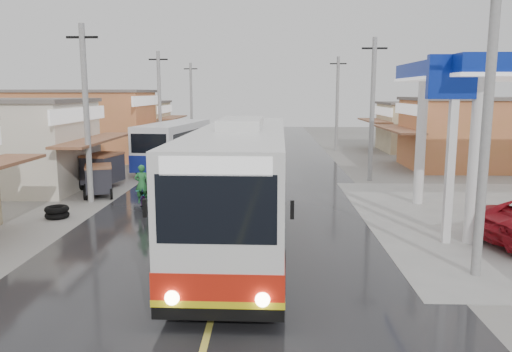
# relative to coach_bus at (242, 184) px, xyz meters

# --- Properties ---
(ground) EXTENTS (120.00, 120.00, 0.00)m
(ground) POSITION_rel_coach_bus_xyz_m (-0.36, -2.96, -2.01)
(ground) COLOR slate
(ground) RESTS_ON ground
(road) EXTENTS (12.00, 90.00, 0.02)m
(road) POSITION_rel_coach_bus_xyz_m (-0.36, 12.04, -2.00)
(road) COLOR black
(road) RESTS_ON ground
(centre_line) EXTENTS (0.15, 90.00, 0.01)m
(centre_line) POSITION_rel_coach_bus_xyz_m (-0.36, 12.04, -1.99)
(centre_line) COLOR #D8CC4C
(centre_line) RESTS_ON road
(shopfronts_left) EXTENTS (11.00, 44.00, 5.20)m
(shopfronts_left) POSITION_rel_coach_bus_xyz_m (-13.36, 15.04, -2.01)
(shopfronts_left) COLOR tan
(shopfronts_left) RESTS_ON ground
(utility_poles_left) EXTENTS (1.60, 50.00, 8.00)m
(utility_poles_left) POSITION_rel_coach_bus_xyz_m (-7.36, 13.04, -2.01)
(utility_poles_left) COLOR gray
(utility_poles_left) RESTS_ON ground
(utility_poles_right) EXTENTS (1.60, 36.00, 8.00)m
(utility_poles_right) POSITION_rel_coach_bus_xyz_m (6.64, 12.04, -2.01)
(utility_poles_right) COLOR gray
(utility_poles_right) RESTS_ON ground
(coach_bus) EXTENTS (3.21, 13.41, 4.17)m
(coach_bus) POSITION_rel_coach_bus_xyz_m (0.00, 0.00, 0.00)
(coach_bus) COLOR silver
(coach_bus) RESTS_ON road
(second_bus) EXTENTS (3.67, 9.38, 3.03)m
(second_bus) POSITION_rel_coach_bus_xyz_m (-5.37, 16.20, -0.38)
(second_bus) COLOR silver
(second_bus) RESTS_ON road
(cyclist) EXTENTS (1.13, 1.98, 2.02)m
(cyclist) POSITION_rel_coach_bus_xyz_m (-4.48, 4.39, -1.35)
(cyclist) COLOR black
(cyclist) RESTS_ON ground
(tricycle_near) EXTENTS (1.89, 2.17, 1.54)m
(tricycle_near) POSITION_rel_coach_bus_xyz_m (-7.37, 7.20, -1.13)
(tricycle_near) COLOR #26262D
(tricycle_near) RESTS_ON ground
(tricycle_far) EXTENTS (1.98, 2.64, 1.83)m
(tricycle_far) POSITION_rel_coach_bus_xyz_m (-7.90, 9.38, -0.96)
(tricycle_far) COLOR #26262D
(tricycle_far) RESTS_ON ground
(tyre_stack) EXTENTS (0.96, 0.96, 0.49)m
(tyre_stack) POSITION_rel_coach_bus_xyz_m (-7.66, 3.03, -1.76)
(tyre_stack) COLOR black
(tyre_stack) RESTS_ON ground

